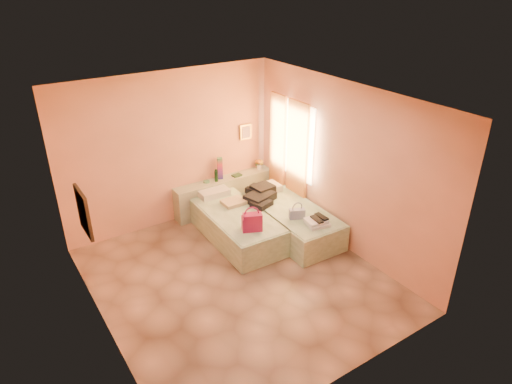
% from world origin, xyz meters
% --- Properties ---
extents(ground, '(4.50, 4.50, 0.00)m').
position_xyz_m(ground, '(0.00, 0.00, 0.00)').
color(ground, tan).
rests_on(ground, ground).
extents(room_walls, '(4.02, 4.51, 2.81)m').
position_xyz_m(room_walls, '(0.21, 0.57, 1.79)').
color(room_walls, '#FAAA85').
rests_on(room_walls, ground).
extents(headboard_ledge, '(2.05, 0.30, 0.65)m').
position_xyz_m(headboard_ledge, '(0.98, 2.10, 0.33)').
color(headboard_ledge, '#ACB795').
rests_on(headboard_ledge, ground).
extents(bed_left, '(0.96, 2.03, 0.50)m').
position_xyz_m(bed_left, '(0.60, 1.05, 0.25)').
color(bed_left, beige).
rests_on(bed_left, ground).
extents(bed_right, '(0.96, 2.03, 0.50)m').
position_xyz_m(bed_right, '(1.50, 0.65, 0.25)').
color(bed_right, beige).
rests_on(bed_right, ground).
extents(water_bottle, '(0.08, 0.08, 0.24)m').
position_xyz_m(water_bottle, '(0.79, 2.07, 0.77)').
color(water_bottle, '#12331A').
rests_on(water_bottle, headboard_ledge).
extents(rainbow_box, '(0.12, 0.12, 0.42)m').
position_xyz_m(rainbow_box, '(0.92, 2.15, 0.86)').
color(rainbow_box, '#9F1345').
rests_on(rainbow_box, headboard_ledge).
extents(small_dish, '(0.13, 0.13, 0.03)m').
position_xyz_m(small_dish, '(0.61, 2.13, 0.67)').
color(small_dish, '#4E9064').
rests_on(small_dish, headboard_ledge).
extents(green_book, '(0.19, 0.15, 0.03)m').
position_xyz_m(green_book, '(1.24, 2.07, 0.66)').
color(green_book, '#284A2A').
rests_on(green_book, headboard_ledge).
extents(flower_vase, '(0.18, 0.18, 0.24)m').
position_xyz_m(flower_vase, '(1.81, 2.12, 0.77)').
color(flower_vase, white).
rests_on(flower_vase, headboard_ledge).
extents(magenta_handbag, '(0.37, 0.29, 0.30)m').
position_xyz_m(magenta_handbag, '(0.52, 0.42, 0.65)').
color(magenta_handbag, '#9F1345').
rests_on(magenta_handbag, bed_left).
extents(khaki_garment, '(0.39, 0.32, 0.07)m').
position_xyz_m(khaki_garment, '(0.74, 1.36, 0.53)').
color(khaki_garment, tan).
rests_on(khaki_garment, bed_left).
extents(clothes_pile, '(0.69, 0.69, 0.17)m').
position_xyz_m(clothes_pile, '(1.26, 1.20, 0.59)').
color(clothes_pile, black).
rests_on(clothes_pile, bed_right).
extents(blue_handbag, '(0.29, 0.21, 0.17)m').
position_xyz_m(blue_handbag, '(1.37, 0.32, 0.58)').
color(blue_handbag, '#3D5294').
rests_on(blue_handbag, bed_right).
extents(towel_stack, '(0.40, 0.36, 0.10)m').
position_xyz_m(towel_stack, '(1.51, -0.04, 0.55)').
color(towel_stack, white).
rests_on(towel_stack, bed_right).
extents(sandal_pair, '(0.22, 0.28, 0.03)m').
position_xyz_m(sandal_pair, '(1.55, -0.04, 0.61)').
color(sandal_pair, black).
rests_on(sandal_pair, towel_stack).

